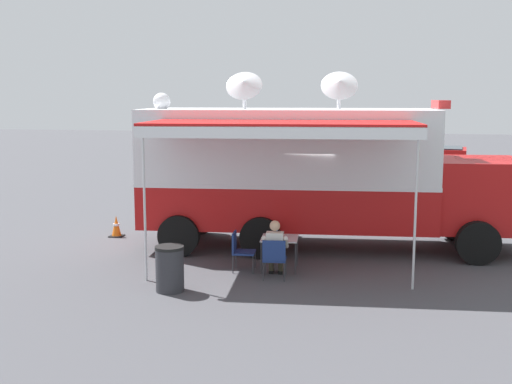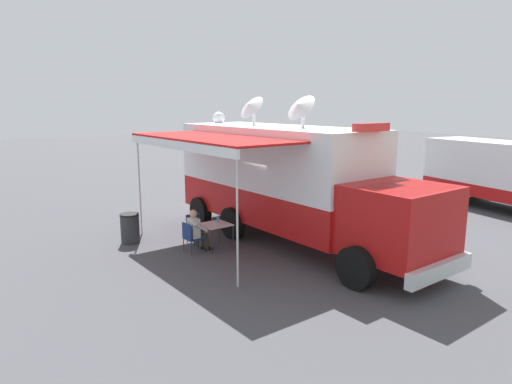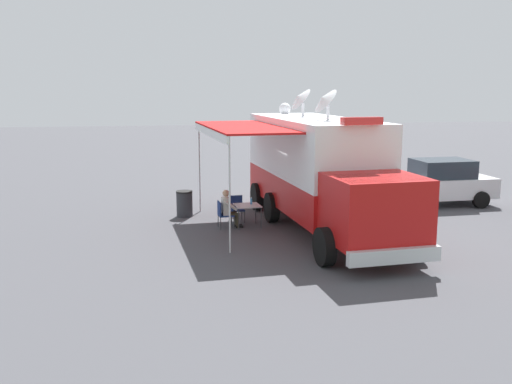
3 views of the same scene
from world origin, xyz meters
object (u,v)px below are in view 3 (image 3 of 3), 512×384
folding_table (247,207)px  water_bottle (251,201)px  folding_chair_at_table (223,212)px  seated_responder (229,208)px  car_behind_truck (439,182)px  trash_bin (184,204)px  traffic_cone (288,190)px  command_truck (320,169)px  folding_chair_beside_table (236,206)px

folding_table → water_bottle: water_bottle is taller
water_bottle → folding_chair_at_table: size_ratio=0.26×
seated_responder → car_behind_truck: car_behind_truck is taller
trash_bin → traffic_cone: (-4.44, -2.97, -0.18)m
folding_table → water_bottle: 0.24m
command_truck → folding_chair_at_table: 3.40m
trash_bin → water_bottle: bearing=138.9°
folding_chair_at_table → command_truck: bearing=168.5°
car_behind_truck → traffic_cone: bearing=-26.7°
traffic_cone → trash_bin: bearing=33.8°
command_truck → car_behind_truck: bearing=-153.2°
folding_chair_at_table → seated_responder: seated_responder is taller
water_bottle → folding_chair_beside_table: (0.39, -0.75, -0.32)m
command_truck → traffic_cone: (-0.28, -5.50, -1.67)m
command_truck → trash_bin: (4.15, -2.53, -1.49)m
seated_responder → folding_table: bearing=179.3°
folding_chair_beside_table → seated_responder: seated_responder is taller
command_truck → folding_chair_at_table: command_truck is taller
folding_chair_at_table → car_behind_truck: bearing=-165.6°
command_truck → trash_bin: command_truck is taller
folding_table → folding_chair_at_table: (0.80, 0.01, -0.16)m
folding_chair_beside_table → car_behind_truck: bearing=-170.5°
folding_table → car_behind_truck: (-7.82, -2.21, 0.21)m
command_truck → folding_chair_beside_table: (2.47, -1.47, -1.43)m
traffic_cone → water_bottle: bearing=63.7°
folding_table → folding_chair_beside_table: size_ratio=0.98×
folding_table → seated_responder: size_ratio=0.68×
water_bottle → traffic_cone: (-2.36, -4.77, -0.55)m
folding_table → trash_bin: (1.93, -1.91, -0.22)m
folding_table → trash_bin: 2.72m
folding_chair_beside_table → car_behind_truck: (-8.07, -1.36, 0.37)m
traffic_cone → folding_table: bearing=62.8°
folding_chair_at_table → trash_bin: (1.13, -1.91, -0.06)m
folding_chair_beside_table → traffic_cone: folding_chair_beside_table is taller
folding_chair_at_table → traffic_cone: (-3.31, -4.88, -0.23)m
trash_bin → car_behind_truck: (-9.75, -0.30, 0.42)m
folding_chair_at_table → folding_chair_beside_table: size_ratio=1.00×
folding_chair_at_table → car_behind_truck: (-8.62, -2.21, 0.37)m
folding_table → car_behind_truck: size_ratio=0.20×
command_truck → folding_chair_at_table: (3.02, -0.61, -1.43)m
command_truck → traffic_cone: 5.75m
water_bottle → folding_chair_beside_table: bearing=-62.4°
water_bottle → car_behind_truck: size_ratio=0.05×
command_truck → trash_bin: 5.09m
trash_bin → seated_responder: bearing=124.7°
folding_chair_beside_table → car_behind_truck: car_behind_truck is taller
traffic_cone → command_truck: bearing=87.1°
folding_chair_at_table → water_bottle: bearing=-173.5°
folding_chair_beside_table → folding_chair_at_table: bearing=57.2°
folding_chair_at_table → seated_responder: bearing=-176.0°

